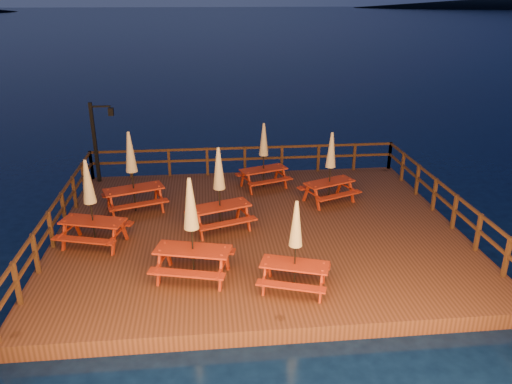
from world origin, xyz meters
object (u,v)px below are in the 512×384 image
lamp_post (98,135)px  picnic_table_0 (330,166)px  picnic_table_1 (192,228)px  picnic_table_2 (295,245)px

lamp_post → picnic_table_0: (8.00, -2.82, -0.53)m
picnic_table_0 → picnic_table_1: picnic_table_1 is taller
picnic_table_1 → picnic_table_2: 2.54m
picnic_table_0 → picnic_table_2: size_ratio=1.06×
picnic_table_2 → lamp_post: bearing=145.1°
lamp_post → picnic_table_1: 8.05m
picnic_table_1 → picnic_table_0: bearing=59.1°
lamp_post → picnic_table_0: lamp_post is taller
picnic_table_0 → picnic_table_1: size_ratio=0.92×
picnic_table_2 → picnic_table_1: bearing=-179.2°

